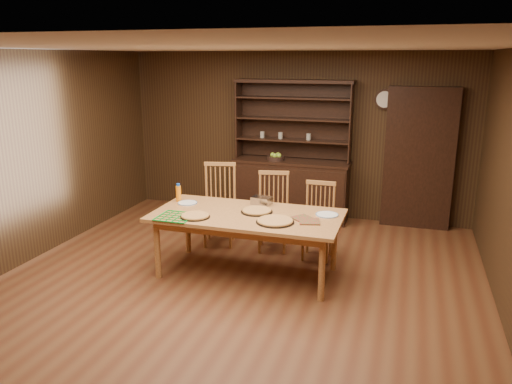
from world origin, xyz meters
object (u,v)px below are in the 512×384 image
(chair_right, at_px, (319,218))
(juice_bottle, at_px, (179,193))
(china_hutch, at_px, (291,181))
(chair_center, at_px, (273,208))
(chair_left, at_px, (220,201))
(dining_table, at_px, (247,219))

(chair_right, bearing_deg, juice_bottle, -161.33)
(china_hutch, bearing_deg, chair_right, -63.97)
(chair_center, xyz_separation_m, juice_bottle, (-1.04, -0.68, 0.30))
(chair_left, relative_size, chair_right, 1.14)
(china_hutch, height_order, chair_left, china_hutch)
(chair_right, relative_size, juice_bottle, 4.29)
(chair_left, height_order, chair_center, chair_left)
(china_hutch, relative_size, juice_bottle, 9.49)
(chair_left, xyz_separation_m, chair_center, (0.76, 0.01, -0.04))
(chair_center, distance_m, juice_bottle, 1.28)
(juice_bottle, bearing_deg, chair_right, 18.65)
(dining_table, bearing_deg, juice_bottle, 166.69)
(dining_table, bearing_deg, chair_center, 86.26)
(dining_table, bearing_deg, chair_right, 48.97)
(china_hutch, relative_size, chair_left, 1.95)
(chair_left, distance_m, juice_bottle, 0.78)
(china_hutch, distance_m, chair_center, 1.36)
(dining_table, height_order, juice_bottle, juice_bottle)
(dining_table, relative_size, chair_center, 2.09)
(china_hutch, height_order, dining_table, china_hutch)
(china_hutch, distance_m, juice_bottle, 2.27)
(chair_left, xyz_separation_m, chair_right, (1.40, -0.11, -0.07))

